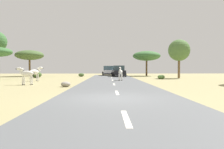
% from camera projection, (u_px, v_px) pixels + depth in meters
% --- Properties ---
extents(ground_plane, '(90.00, 90.00, 0.00)m').
position_uv_depth(ground_plane, '(112.00, 99.00, 9.78)').
color(ground_plane, '#998E60').
extents(road, '(6.00, 64.00, 0.05)m').
position_uv_depth(road, '(119.00, 98.00, 9.78)').
color(road, '#56595B').
rests_on(road, ground_plane).
extents(lane_markings, '(0.16, 56.00, 0.01)m').
position_uv_depth(lane_markings, '(120.00, 101.00, 8.78)').
color(lane_markings, silver).
rests_on(lane_markings, road).
extents(zebra_0, '(0.58, 1.59, 1.51)m').
position_uv_depth(zebra_0, '(120.00, 72.00, 23.22)').
color(zebra_0, silver).
rests_on(zebra_0, road).
extents(zebra_1, '(1.61, 0.54, 1.52)m').
position_uv_depth(zebra_1, '(26.00, 74.00, 17.88)').
color(zebra_1, silver).
rests_on(zebra_1, ground_plane).
extents(zebra_2, '(1.31, 1.40, 1.61)m').
position_uv_depth(zebra_2, '(35.00, 72.00, 22.73)').
color(zebra_2, silver).
rests_on(zebra_2, ground_plane).
extents(car_0, '(2.23, 4.44, 1.74)m').
position_uv_depth(car_0, '(119.00, 71.00, 34.39)').
color(car_0, black).
rests_on(car_0, road).
extents(car_1, '(2.23, 4.44, 1.74)m').
position_uv_depth(car_1, '(108.00, 71.00, 39.66)').
color(car_1, silver).
rests_on(car_1, road).
extents(tree_1, '(2.95, 2.95, 5.32)m').
position_uv_depth(tree_1, '(179.00, 50.00, 29.60)').
color(tree_1, brown).
rests_on(tree_1, ground_plane).
extents(tree_4, '(4.71, 4.71, 4.41)m').
position_uv_depth(tree_4, '(30.00, 55.00, 36.52)').
color(tree_4, brown).
rests_on(tree_4, ground_plane).
extents(tree_6, '(4.86, 4.86, 4.40)m').
position_uv_depth(tree_6, '(147.00, 56.00, 38.21)').
color(tree_6, brown).
rests_on(tree_6, ground_plane).
extents(bush_0, '(0.93, 0.83, 0.56)m').
position_uv_depth(bush_0, '(81.00, 75.00, 35.18)').
color(bush_0, '#425B2D').
rests_on(bush_0, ground_plane).
extents(bush_1, '(1.50, 1.35, 0.90)m').
position_uv_depth(bush_1, '(36.00, 75.00, 30.77)').
color(bush_1, '#425B2D').
rests_on(bush_1, ground_plane).
extents(bush_4, '(0.90, 0.81, 0.54)m').
position_uv_depth(bush_4, '(161.00, 77.00, 27.15)').
color(bush_4, '#4C7038').
rests_on(bush_4, ground_plane).
extents(rock_0, '(0.71, 0.75, 0.40)m').
position_uv_depth(rock_0, '(66.00, 84.00, 16.08)').
color(rock_0, gray).
rests_on(rock_0, ground_plane).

